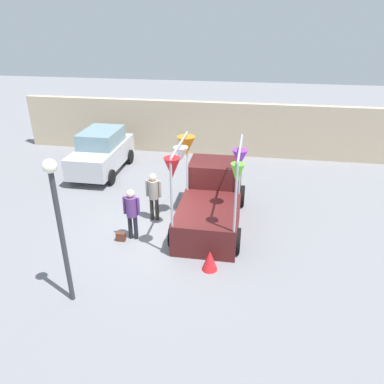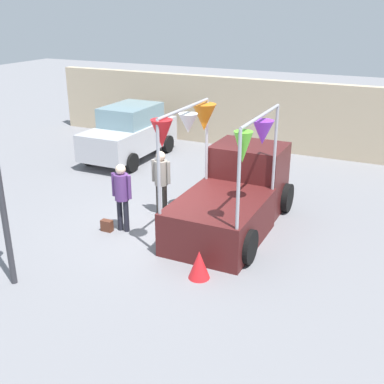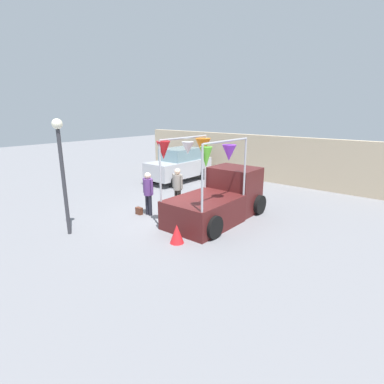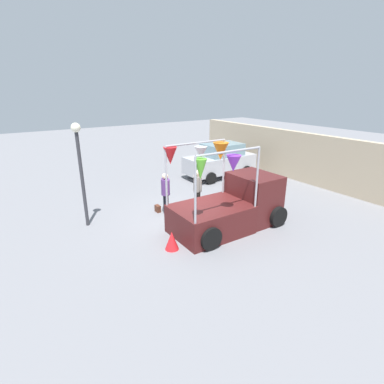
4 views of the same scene
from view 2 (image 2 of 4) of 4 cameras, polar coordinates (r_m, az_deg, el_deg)
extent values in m
plane|color=slate|center=(11.90, -3.17, -4.29)|extent=(60.00, 60.00, 0.00)
cube|color=#4C1919|center=(11.10, 3.24, -3.42)|extent=(1.90, 2.60, 1.00)
cube|color=#4C1919|center=(12.69, 6.72, 1.66)|extent=(1.80, 1.40, 1.80)
cube|color=#8CB2C6|center=(12.55, 6.81, 3.60)|extent=(1.76, 1.37, 0.60)
cylinder|color=black|center=(13.49, 3.31, 0.63)|extent=(0.22, 0.76, 0.76)
cylinder|color=black|center=(12.94, 11.11, -0.66)|extent=(0.22, 0.76, 0.76)
cylinder|color=black|center=(10.94, -2.80, -4.48)|extent=(0.22, 0.76, 0.76)
cylinder|color=black|center=(10.27, 6.65, -6.44)|extent=(0.22, 0.76, 0.76)
cylinder|color=#A5A5AD|center=(11.96, 1.76, 6.16)|extent=(0.07, 0.07, 2.03)
cylinder|color=#A5A5AD|center=(11.40, 9.81, 5.09)|extent=(0.07, 0.07, 2.03)
cylinder|color=#A5A5AD|center=(9.87, -3.98, 2.80)|extent=(0.07, 0.07, 2.03)
cylinder|color=#A5A5AD|center=(9.18, 5.54, 1.31)|extent=(0.07, 0.07, 2.03)
cylinder|color=#A5A5AD|center=(10.65, -0.87, 9.88)|extent=(0.07, 2.44, 0.07)
cylinder|color=#A5A5AD|center=(10.02, 8.20, 8.93)|extent=(0.07, 2.44, 0.07)
cone|color=red|center=(9.82, -3.60, 6.91)|extent=(0.54, 0.54, 0.58)
cone|color=#66CC33|center=(9.14, 6.05, 5.31)|extent=(0.50, 0.50, 0.61)
cone|color=white|center=(10.88, -0.46, 8.15)|extent=(0.51, 0.51, 0.44)
cone|color=purple|center=(10.26, 8.38, 7.00)|extent=(0.57, 0.57, 0.51)
cone|color=orange|center=(11.66, 1.45, 8.84)|extent=(0.77, 0.77, 0.64)
cube|color=#B7B7BC|center=(17.19, -7.41, 6.43)|extent=(1.70, 4.00, 0.90)
cube|color=#72939E|center=(17.13, -7.26, 9.07)|extent=(1.50, 2.10, 0.66)
cylinder|color=black|center=(18.77, -7.49, 6.27)|extent=(0.18, 0.64, 0.64)
cylinder|color=black|center=(17.93, -2.88, 5.71)|extent=(0.18, 0.64, 0.64)
cylinder|color=black|center=(16.81, -12.08, 4.19)|extent=(0.18, 0.64, 0.64)
cylinder|color=black|center=(15.86, -7.15, 3.48)|extent=(0.18, 0.64, 0.64)
cylinder|color=black|center=(11.77, -8.54, -2.65)|extent=(0.13, 0.13, 0.81)
cylinder|color=black|center=(11.67, -7.80, -2.81)|extent=(0.13, 0.13, 0.81)
cylinder|color=#593372|center=(11.45, -8.36, 0.58)|extent=(0.34, 0.34, 0.64)
sphere|color=beige|center=(11.30, -8.48, 2.68)|extent=(0.24, 0.24, 0.24)
cylinder|color=#593372|center=(11.55, -9.28, 0.90)|extent=(0.09, 0.09, 0.58)
cylinder|color=#593372|center=(11.32, -7.44, 0.57)|extent=(0.09, 0.09, 0.58)
cylinder|color=#2D2823|center=(12.59, -3.98, -0.80)|extent=(0.13, 0.13, 0.81)
cylinder|color=#2D2823|center=(12.51, -3.26, -0.93)|extent=(0.13, 0.13, 0.81)
cylinder|color=gray|center=(12.29, -3.70, 2.29)|extent=(0.34, 0.34, 0.65)
sphere|color=beige|center=(12.16, -3.75, 4.27)|extent=(0.24, 0.24, 0.24)
cylinder|color=gray|center=(12.39, -4.59, 2.57)|extent=(0.09, 0.09, 0.58)
cylinder|color=gray|center=(12.18, -2.80, 2.29)|extent=(0.09, 0.09, 0.58)
cube|color=#592D1E|center=(11.87, -10.05, -3.94)|extent=(0.28, 0.16, 0.28)
cylinder|color=#333338|center=(9.58, -21.57, -1.28)|extent=(0.12, 0.12, 3.40)
cube|color=tan|center=(18.33, 8.52, 9.01)|extent=(18.00, 0.36, 2.60)
cone|color=red|center=(9.71, 0.85, -8.59)|extent=(0.61, 0.61, 0.60)
camera|label=1|loc=(2.99, -92.17, 27.07)|focal=35.00mm
camera|label=3|loc=(2.95, 75.35, -20.02)|focal=28.00mm
camera|label=4|loc=(5.27, 71.80, 3.22)|focal=28.00mm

